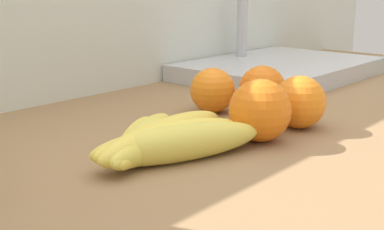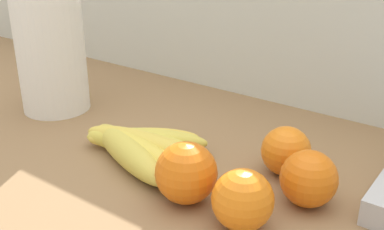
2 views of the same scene
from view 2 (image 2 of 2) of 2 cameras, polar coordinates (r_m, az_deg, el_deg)
The scene contains 7 objects.
wall_back at distance 1.07m, azimuth 8.69°, elevation -9.14°, with size 2.36×0.06×1.30m, color silver.
banana_bunch at distance 0.71m, azimuth -6.39°, elevation -3.71°, with size 0.22×0.18×0.04m.
orange_far_right at distance 0.55m, azimuth 6.16°, elevation -10.19°, with size 0.07×0.07×0.07m, color orange.
orange_back_right at distance 0.60m, azimuth 13.96°, elevation -7.49°, with size 0.07×0.07×0.07m, color orange.
orange_right at distance 0.67m, azimuth 11.32°, elevation -4.30°, with size 0.07×0.07×0.07m, color orange.
orange_front at distance 0.59m, azimuth -0.70°, elevation -7.03°, with size 0.08×0.08×0.08m, color orange.
paper_towel_roll at distance 0.89m, azimuth -16.84°, elevation 8.34°, with size 0.12×0.12×0.28m.
Camera 2 is at (0.40, -0.47, 1.22)m, focal length 43.99 mm.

